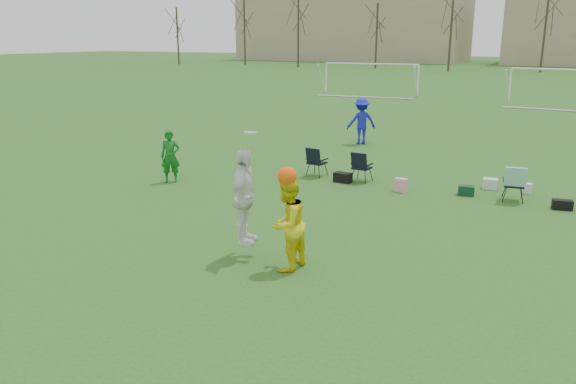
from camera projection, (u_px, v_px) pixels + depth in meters
The scene contains 8 objects.
ground at pixel (288, 286), 10.33m from camera, with size 260.00×260.00×0.00m, color #27571B.
fielder_green_near at pixel (170, 156), 17.50m from camera, with size 0.60×0.39×1.65m, color #12671C.
fielder_blue at pixel (361, 121), 23.77m from camera, with size 1.26×0.73×1.95m, color #1820B9.
center_contest at pixel (267, 210), 11.06m from camera, with size 1.81×1.22×2.66m.
sideline_setup at pixel (470, 177), 16.16m from camera, with size 9.29×1.80×1.71m.
goal_left at pixel (371, 70), 43.40m from camera, with size 7.39×0.76×2.46m.
goal_mid at pixel (572, 78), 35.59m from camera, with size 7.40×0.63×2.46m.
tree_line at pixel (546, 31), 68.91m from camera, with size 110.28×3.28×11.40m.
Camera 1 is at (4.29, -8.47, 4.44)m, focal length 35.00 mm.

